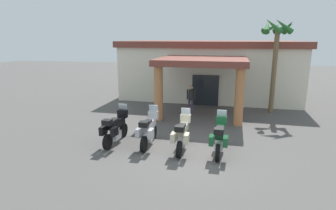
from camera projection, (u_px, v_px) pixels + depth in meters
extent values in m
plane|color=#514F4C|center=(193.00, 152.00, 11.31)|extent=(80.00, 80.00, 0.00)
cube|color=silver|center=(210.00, 72.00, 21.90)|extent=(13.18, 7.19, 3.89)
cube|color=#1E2328|center=(205.00, 90.00, 18.94)|extent=(1.80, 0.18, 2.10)
cube|color=brown|center=(202.00, 61.00, 16.32)|extent=(5.40, 4.81, 0.35)
cylinder|color=#B27042|center=(159.00, 94.00, 15.44)|extent=(0.48, 0.48, 3.05)
cylinder|color=#B27042|center=(239.00, 97.00, 14.45)|extent=(0.48, 0.48, 3.05)
cube|color=brown|center=(211.00, 44.00, 21.39)|extent=(13.60, 7.61, 0.44)
cylinder|color=black|center=(123.00, 130.00, 12.97)|extent=(0.20, 0.67, 0.66)
cylinder|color=black|center=(108.00, 142.00, 11.52)|extent=(0.20, 0.67, 0.66)
cube|color=silver|center=(116.00, 135.00, 12.21)|extent=(0.37, 0.59, 0.32)
cube|color=black|center=(117.00, 123.00, 12.23)|extent=(0.41, 1.17, 0.34)
cube|color=black|center=(113.00, 121.00, 11.85)|extent=(0.33, 0.62, 0.10)
cube|color=black|center=(123.00, 114.00, 12.76)|extent=(0.46, 0.28, 0.36)
cube|color=#B2BCC6|center=(123.00, 107.00, 12.77)|extent=(0.41, 0.15, 0.36)
cube|color=black|center=(103.00, 130.00, 11.63)|extent=(0.22, 0.45, 0.36)
cube|color=black|center=(114.00, 132.00, 11.49)|extent=(0.22, 0.45, 0.36)
cube|color=black|center=(107.00, 122.00, 11.37)|extent=(0.39, 0.35, 0.22)
cylinder|color=black|center=(154.00, 132.00, 12.74)|extent=(0.15, 0.66, 0.66)
cylinder|color=black|center=(144.00, 144.00, 11.27)|extent=(0.15, 0.66, 0.66)
cube|color=silver|center=(149.00, 137.00, 11.97)|extent=(0.33, 0.57, 0.32)
cube|color=#B2B2B7|center=(150.00, 125.00, 12.00)|extent=(0.32, 1.16, 0.34)
cube|color=black|center=(147.00, 122.00, 11.61)|extent=(0.29, 0.61, 0.10)
cube|color=#B2B2B7|center=(153.00, 115.00, 12.53)|extent=(0.44, 0.25, 0.36)
cube|color=#B2BCC6|center=(154.00, 109.00, 12.54)|extent=(0.40, 0.13, 0.36)
cube|color=#B2B2B7|center=(139.00, 133.00, 11.36)|extent=(0.19, 0.44, 0.36)
cube|color=#B2B2B7|center=(151.00, 133.00, 11.26)|extent=(0.19, 0.44, 0.36)
cube|color=black|center=(144.00, 124.00, 11.12)|extent=(0.37, 0.33, 0.22)
cylinder|color=black|center=(185.00, 136.00, 12.20)|extent=(0.16, 0.66, 0.66)
cylinder|color=black|center=(179.00, 150.00, 10.73)|extent=(0.16, 0.66, 0.66)
cube|color=silver|center=(182.00, 142.00, 11.43)|extent=(0.34, 0.57, 0.32)
cube|color=beige|center=(183.00, 129.00, 11.46)|extent=(0.33, 1.16, 0.34)
cube|color=black|center=(182.00, 126.00, 11.07)|extent=(0.30, 0.61, 0.10)
cube|color=beige|center=(186.00, 118.00, 11.99)|extent=(0.45, 0.25, 0.36)
cube|color=#B2BCC6|center=(186.00, 112.00, 12.00)|extent=(0.40, 0.13, 0.36)
cube|color=beige|center=(173.00, 137.00, 10.83)|extent=(0.19, 0.44, 0.36)
cube|color=beige|center=(187.00, 138.00, 10.72)|extent=(0.19, 0.44, 0.36)
cube|color=black|center=(180.00, 129.00, 10.58)|extent=(0.37, 0.33, 0.22)
cylinder|color=black|center=(221.00, 139.00, 11.89)|extent=(0.18, 0.67, 0.66)
cylinder|color=black|center=(218.00, 153.00, 10.43)|extent=(0.18, 0.67, 0.66)
cube|color=silver|center=(219.00, 145.00, 11.13)|extent=(0.35, 0.58, 0.32)
cube|color=#19512D|center=(220.00, 131.00, 11.15)|extent=(0.37, 1.17, 0.34)
cube|color=black|center=(220.00, 129.00, 10.76)|extent=(0.32, 0.62, 0.10)
cube|color=#19512D|center=(221.00, 121.00, 11.68)|extent=(0.45, 0.27, 0.36)
cube|color=#B2BCC6|center=(222.00, 114.00, 11.68)|extent=(0.41, 0.14, 0.36)
cube|color=#19512D|center=(212.00, 140.00, 10.53)|extent=(0.21, 0.45, 0.36)
cube|color=#19512D|center=(225.00, 141.00, 10.41)|extent=(0.21, 0.45, 0.36)
cube|color=black|center=(219.00, 131.00, 10.28)|extent=(0.38, 0.34, 0.22)
cylinder|color=#3F334C|center=(189.00, 107.00, 16.91)|extent=(0.14, 0.14, 0.88)
cylinder|color=#3F334C|center=(192.00, 107.00, 16.85)|extent=(0.14, 0.14, 0.88)
cylinder|color=#262626|center=(191.00, 95.00, 16.70)|extent=(0.32, 0.32, 0.62)
cylinder|color=#262626|center=(187.00, 94.00, 16.76)|extent=(0.09, 0.09, 0.59)
cylinder|color=#262626|center=(194.00, 95.00, 16.63)|extent=(0.09, 0.09, 0.59)
sphere|color=tan|center=(191.00, 87.00, 16.59)|extent=(0.24, 0.24, 0.24)
cylinder|color=brown|center=(274.00, 72.00, 16.78)|extent=(0.28, 0.28, 5.03)
cone|color=#236028|center=(288.00, 27.00, 16.14)|extent=(0.58, 1.28, 0.87)
cone|color=#236028|center=(283.00, 28.00, 16.53)|extent=(1.19, 1.08, 0.72)
cone|color=#236028|center=(271.00, 28.00, 16.71)|extent=(1.27, 0.91, 0.75)
cone|color=#236028|center=(267.00, 26.00, 16.35)|extent=(0.58, 1.25, 0.96)
cone|color=#236028|center=(273.00, 25.00, 15.72)|extent=(1.17, 0.96, 1.03)
cone|color=#236028|center=(284.00, 26.00, 15.55)|extent=(1.25, 0.73, 0.98)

